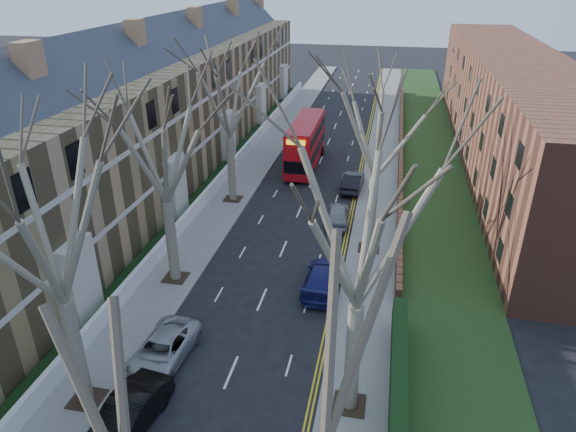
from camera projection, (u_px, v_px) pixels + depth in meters
The scene contains 17 objects.
pavement_left at pixel (262, 155), 51.78m from camera, with size 3.00×102.00×0.12m, color slate.
pavement_right at pixel (382, 164), 49.63m from camera, with size 3.00×102.00×0.12m, color slate.
terrace_left at pixel (151, 119), 43.69m from camera, with size 9.70×78.00×13.60m.
flats_right at pixel (509, 109), 48.93m from camera, with size 13.97×54.00×10.00m.
front_wall_left at pixel (221, 178), 44.79m from camera, with size 0.30×78.00×1.00m.
grass_verge_right at pixel (430, 166), 48.79m from camera, with size 6.00×102.00×0.06m.
tree_left_mid at pixel (42, 206), 18.51m from camera, with size 10.50×10.50×14.71m.
tree_left_far at pixel (159, 134), 27.44m from camera, with size 10.15×10.15×14.22m.
tree_left_dist at pixel (227, 83), 37.86m from camera, with size 10.50×10.50×14.71m.
tree_right_mid at pixel (363, 210), 18.23m from camera, with size 10.50×10.50×14.71m.
tree_right_far at pixel (379, 116), 30.69m from camera, with size 10.15×10.15×14.22m.
double_decker_bus at pixel (306, 145), 48.41m from camera, with size 2.65×10.24×4.31m.
car_left_mid at pixel (127, 416), 20.98m from camera, with size 1.67×4.79×1.58m, color black.
car_left_far at pixel (162, 351), 24.70m from camera, with size 2.27×4.92×1.37m, color #9E9DA2.
car_right_near at pixel (323, 278), 30.35m from camera, with size 2.04×5.03×1.46m, color navy.
car_right_mid at pixel (338, 214), 38.08m from camera, with size 1.69×4.20×1.43m, color gray.
car_right_far at pixel (353, 182), 43.76m from camera, with size 1.57×4.49×1.48m, color black.
Camera 1 is at (6.35, -8.66, 17.41)m, focal length 32.00 mm.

